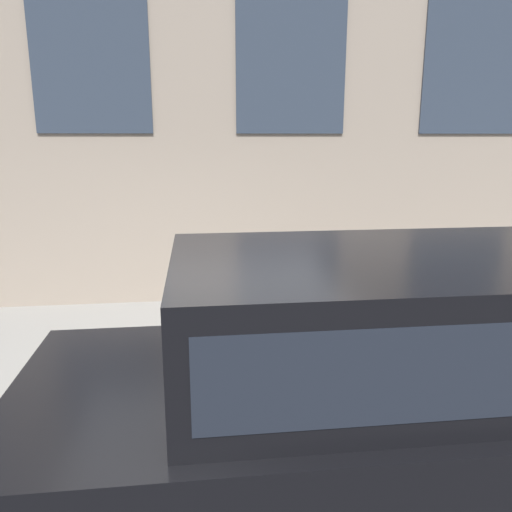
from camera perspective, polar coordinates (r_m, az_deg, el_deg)
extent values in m
plane|color=#2D2D30|center=(4.83, -6.03, -17.72)|extent=(80.00, 80.00, 0.00)
cube|color=gray|center=(6.10, -6.28, -9.99)|extent=(2.94, 60.00, 0.15)
cube|color=#2D3847|center=(8.15, 23.72, 19.44)|extent=(0.03, 1.51, 1.91)
cube|color=#2D3847|center=(7.25, 4.05, 21.36)|extent=(0.03, 1.51, 1.91)
cube|color=#2D3847|center=(7.24, -18.40, 20.76)|extent=(0.03, 1.51, 1.91)
cylinder|color=gold|center=(5.18, -3.55, -13.27)|extent=(0.35, 0.35, 0.04)
cylinder|color=gold|center=(5.06, -3.59, -10.62)|extent=(0.26, 0.26, 0.57)
sphere|color=#A4891E|center=(4.96, -3.64, -7.63)|extent=(0.27, 0.27, 0.27)
cylinder|color=black|center=(4.93, -3.65, -6.74)|extent=(0.09, 0.09, 0.11)
cylinder|color=gold|center=(5.05, -1.52, -9.83)|extent=(0.09, 0.10, 0.09)
cylinder|color=gold|center=(5.03, -5.68, -9.98)|extent=(0.09, 0.10, 0.09)
cylinder|color=#998466|center=(5.20, 3.56, -10.15)|extent=(0.08, 0.08, 0.53)
cylinder|color=#998466|center=(5.30, 3.35, -9.68)|extent=(0.08, 0.08, 0.53)
cube|color=yellow|center=(5.08, 3.53, -5.09)|extent=(0.14, 0.10, 0.40)
cylinder|color=yellow|center=(4.99, 3.74, -5.35)|extent=(0.06, 0.06, 0.38)
cylinder|color=yellow|center=(5.18, 3.33, -4.63)|extent=(0.06, 0.06, 0.38)
sphere|color=#8C6647|center=(5.00, 3.57, -1.96)|extent=(0.18, 0.18, 0.18)
cylinder|color=black|center=(4.21, -10.12, -16.45)|extent=(0.24, 0.82, 0.82)
cylinder|color=black|center=(4.92, 26.05, -13.09)|extent=(0.24, 0.82, 0.82)
cube|color=black|center=(3.53, 13.63, -17.06)|extent=(1.87, 4.57, 0.63)
cube|color=black|center=(3.28, 16.18, -6.24)|extent=(1.65, 2.83, 0.76)
cube|color=#1E232D|center=(3.28, 16.18, -6.24)|extent=(1.66, 2.61, 0.48)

